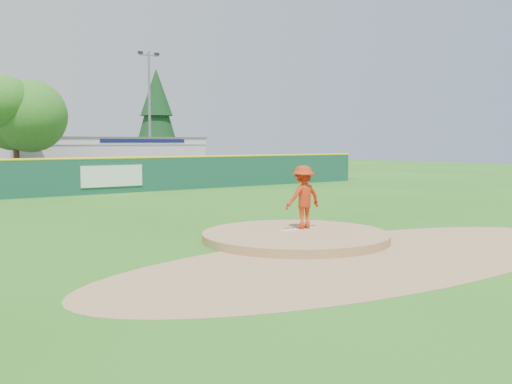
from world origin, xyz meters
TOP-DOWN VIEW (x-y plane):
  - ground at (0.00, 0.00)m, footprint 120.00×120.00m
  - pitchers_mound at (0.00, 0.00)m, footprint 5.50×5.50m
  - pitching_rubber at (0.00, 0.30)m, footprint 0.60×0.15m
  - infield_dirt_arc at (0.00, -3.00)m, footprint 15.40×15.40m
  - parking_lot at (0.00, 27.00)m, footprint 44.00×16.00m
  - pitcher at (0.68, 0.47)m, footprint 1.26×0.73m
  - van at (3.50, 24.15)m, footprint 4.64×2.60m
  - pool_building_grp at (6.00, 31.99)m, footprint 15.20×8.20m
  - fence_banners at (-3.78, 17.92)m, footprint 14.07×0.04m
  - outfield_fence at (0.00, 18.00)m, footprint 40.00×0.14m
  - deciduous_tree at (-2.00, 25.00)m, footprint 5.60×5.60m
  - conifer_tree at (13.00, 36.00)m, footprint 4.40×4.40m
  - light_pole_right at (9.00, 29.00)m, footprint 1.75×0.25m

SIDE VIEW (x-z plane):
  - ground at x=0.00m, z-range 0.00..0.00m
  - pitchers_mound at x=0.00m, z-range -0.25..0.25m
  - infield_dirt_arc at x=0.00m, z-range 0.00..0.01m
  - parking_lot at x=0.00m, z-range 0.00..0.02m
  - pitching_rubber at x=0.00m, z-range 0.25..0.29m
  - van at x=3.50m, z-range 0.02..1.25m
  - fence_banners at x=-3.78m, z-range 0.40..1.60m
  - outfield_fence at x=0.00m, z-range 0.05..2.12m
  - pitcher at x=0.68m, z-range 0.25..2.19m
  - pool_building_grp at x=6.00m, z-range 0.01..3.32m
  - deciduous_tree at x=-2.00m, z-range 0.87..8.23m
  - conifer_tree at x=13.00m, z-range 0.79..10.29m
  - light_pole_right at x=9.00m, z-range 0.54..10.54m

